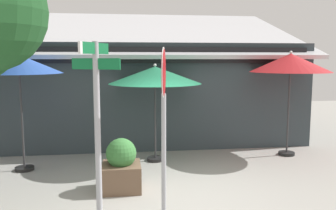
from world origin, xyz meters
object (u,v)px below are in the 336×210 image
Objects in this scene: patio_umbrella_crimson_right at (290,64)px; sidewalk_planter at (121,167)px; street_sign_post at (97,120)px; stop_sign at (164,108)px; patio_umbrella_royal_blue_left at (19,65)px; patio_umbrella_forest_green_center at (155,76)px.

sidewalk_planter is (-4.53, -2.06, -2.04)m from patio_umbrella_crimson_right.
street_sign_post is 0.99m from stop_sign.
patio_umbrella_royal_blue_left is 2.64× the size of sidewalk_planter.
stop_sign is (0.96, -0.13, 0.18)m from street_sign_post.
patio_umbrella_crimson_right is at bearing 38.50° from street_sign_post.
patio_umbrella_royal_blue_left is (-1.96, 3.41, 0.74)m from street_sign_post.
patio_umbrella_forest_green_center is 2.78m from sidewalk_planter.
street_sign_post reaches higher than sidewalk_planter.
patio_umbrella_crimson_right is (4.87, 3.87, 0.76)m from street_sign_post.
street_sign_post reaches higher than patio_umbrella_crimson_right.
stop_sign is 4.63m from patio_umbrella_royal_blue_left.
patio_umbrella_forest_green_center is (3.18, 0.39, -0.28)m from patio_umbrella_royal_blue_left.
street_sign_post is 2.72× the size of sidewalk_planter.
sidewalk_planter is at bearing -34.76° from patio_umbrella_royal_blue_left.
patio_umbrella_royal_blue_left is at bearing 119.86° from street_sign_post.
patio_umbrella_royal_blue_left reaches higher than patio_umbrella_forest_green_center.
patio_umbrella_crimson_right is (6.83, 0.46, 0.02)m from patio_umbrella_royal_blue_left.
street_sign_post is 4.02m from patio_umbrella_forest_green_center.
patio_umbrella_crimson_right is at bearing 45.71° from stop_sign.
stop_sign is 3.95m from patio_umbrella_forest_green_center.
stop_sign is at bearing -7.77° from street_sign_post.
patio_umbrella_crimson_right reaches higher than stop_sign.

